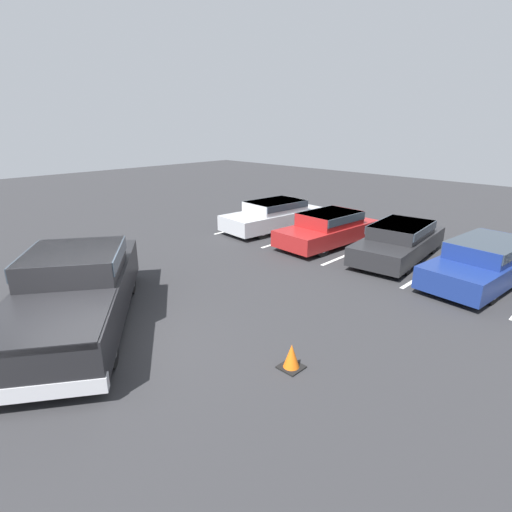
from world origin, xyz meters
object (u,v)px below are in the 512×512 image
parked_sedan_c (399,240)px  parked_sedan_d (486,260)px  pickup_truck (75,292)px  parked_sedan_a (274,214)px  wheel_stop_curb (378,231)px  traffic_cone (291,357)px  parked_sedan_b (328,228)px

parked_sedan_c → parked_sedan_d: (2.71, -0.31, 0.02)m
pickup_truck → parked_sedan_c: pickup_truck is taller
parked_sedan_a → wheel_stop_curb: 4.37m
pickup_truck → parked_sedan_d: (5.59, 9.25, -0.21)m
parked_sedan_c → parked_sedan_d: 2.73m
pickup_truck → parked_sedan_c: bearing=108.1°
traffic_cone → parked_sedan_d: bearing=80.5°
parked_sedan_d → pickup_truck: bearing=-25.4°
parked_sedan_b → pickup_truck: bearing=1.8°
parked_sedan_a → parked_sedan_d: 8.25m
pickup_truck → parked_sedan_a: size_ratio=1.27×
traffic_cone → wheel_stop_curb: (-3.60, 9.94, -0.16)m
wheel_stop_curb → traffic_cone: bearing=-70.1°
parked_sedan_a → parked_sedan_c: parked_sedan_a is taller
pickup_truck → parked_sedan_d: 10.81m
pickup_truck → parked_sedan_b: pickup_truck is taller
parked_sedan_c → parked_sedan_d: parked_sedan_d is taller
parked_sedan_b → parked_sedan_c: (2.59, 0.37, -0.02)m
traffic_cone → pickup_truck: bearing=-154.4°
parked_sedan_b → traffic_cone: (4.11, -7.08, -0.43)m
pickup_truck → parked_sedan_a: (-2.66, 9.45, -0.21)m
parked_sedan_b → parked_sedan_d: 5.30m
parked_sedan_c → wheel_stop_curb: 3.29m
parked_sedan_d → traffic_cone: (-1.19, -7.15, -0.43)m
parked_sedan_a → parked_sedan_d: parked_sedan_d is taller
pickup_truck → parked_sedan_a: 9.82m
pickup_truck → traffic_cone: bearing=60.4°
parked_sedan_a → traffic_cone: (7.06, -7.34, -0.43)m
parked_sedan_a → parked_sedan_d: size_ratio=0.97×
traffic_cone → parked_sedan_a: bearing=133.9°
parked_sedan_d → traffic_cone: 7.26m
parked_sedan_a → traffic_cone: bearing=49.0°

